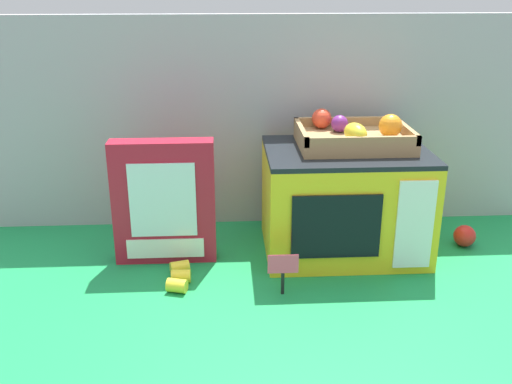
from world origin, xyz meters
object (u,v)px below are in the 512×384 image
toy_microwave (344,201)px  cookie_set_box (164,202)px  loose_toy_banana (179,276)px  food_groups_crate (354,136)px  price_sign (283,268)px  loose_toy_apple (465,236)px

toy_microwave → cookie_set_box: 0.46m
loose_toy_banana → food_groups_crate: bearing=22.4°
food_groups_crate → price_sign: 0.40m
toy_microwave → cookie_set_box: cookie_set_box is taller
price_sign → loose_toy_apple: size_ratio=1.71×
toy_microwave → loose_toy_banana: toy_microwave is taller
cookie_set_box → price_sign: 0.35m
toy_microwave → cookie_set_box: bearing=-176.3°
food_groups_crate → cookie_set_box: (-0.48, -0.06, -0.15)m
loose_toy_apple → price_sign: bearing=-156.5°
cookie_set_box → loose_toy_banana: size_ratio=2.40×
cookie_set_box → loose_toy_banana: cookie_set_box is taller
toy_microwave → loose_toy_banana: bearing=-160.0°
loose_toy_apple → loose_toy_banana: bearing=-168.4°
loose_toy_apple → toy_microwave: bearing=-179.7°
toy_microwave → food_groups_crate: bearing=53.8°
price_sign → loose_toy_banana: 0.25m
price_sign → toy_microwave: bearing=50.7°
cookie_set_box → loose_toy_apple: bearing=2.3°
cookie_set_box → price_sign: cookie_set_box is taller
cookie_set_box → loose_toy_apple: 0.80m
toy_microwave → food_groups_crate: size_ratio=1.46×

